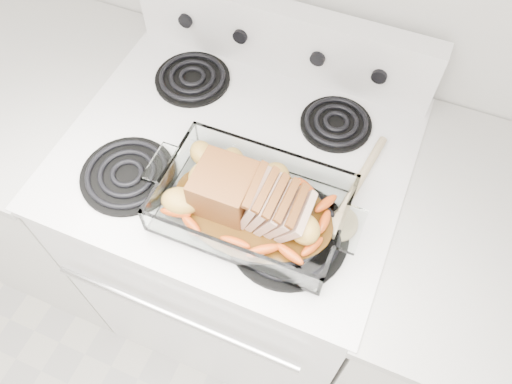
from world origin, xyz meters
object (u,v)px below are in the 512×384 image
at_px(baking_dish, 252,207).
at_px(counter_left, 60,173).
at_px(electric_range, 241,239).
at_px(counter_right, 456,323).
at_px(pork_roast, 241,194).

bearing_deg(baking_dish, counter_left, 168.99).
bearing_deg(baking_dish, electric_range, 125.12).
relative_size(counter_right, pork_roast, 3.83).
xyz_separation_m(electric_range, counter_left, (-0.67, -0.00, -0.02)).
bearing_deg(counter_right, electric_range, 179.90).
bearing_deg(baking_dish, counter_right, 13.38).
height_order(counter_left, pork_roast, pork_roast).
height_order(baking_dish, pork_roast, pork_roast).
distance_m(electric_range, baking_dish, 0.51).
bearing_deg(electric_range, pork_roast, -61.05).
bearing_deg(electric_range, baking_dish, -54.24).
bearing_deg(counter_left, electric_range, 0.10).
xyz_separation_m(counter_left, baking_dish, (0.77, -0.14, 0.50)).
distance_m(counter_left, baking_dish, 0.92).
relative_size(counter_left, pork_roast, 3.83).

